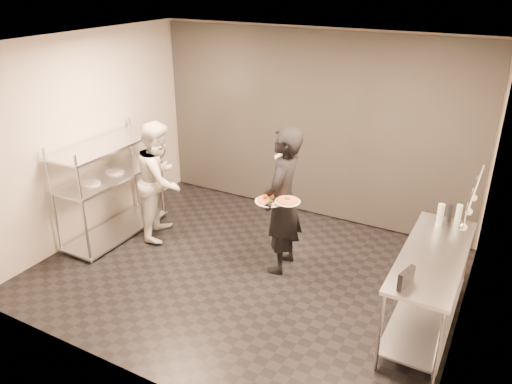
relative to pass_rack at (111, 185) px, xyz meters
The scene contains 13 objects.
room_shell 2.53m from the pass_rack, 28.77° to the left, with size 5.00×4.00×2.80m.
pass_rack is the anchor object (origin of this frame).
prep_counter 4.33m from the pass_rack, ahead, with size 0.60×1.80×0.92m.
utensil_rail 4.64m from the pass_rack, ahead, with size 0.07×1.20×0.31m.
waiter 2.51m from the pass_rack, ahead, with size 0.68×0.45×1.87m, color black.
chef 0.70m from the pass_rack, 29.88° to the left, with size 0.81×0.63×1.67m, color silver.
pizza_plate_near 2.43m from the pass_rack, ahead, with size 0.34×0.34×0.05m.
pizza_plate_far 2.66m from the pass_rack, ahead, with size 0.30×0.30×0.05m.
salad_plate 2.53m from the pass_rack, 15.67° to the left, with size 0.28×0.28×0.07m.
pos_monitor 4.28m from the pass_rack, ahead, with size 0.05×0.23×0.17m, color black.
bottle_green 4.32m from the pass_rack, ahead, with size 0.07×0.07×0.26m, color #98A698.
bottle_clear 4.51m from the pass_rack, 10.27° to the left, with size 0.07×0.07×0.22m, color #98A698.
bottle_dark 4.42m from the pass_rack, 10.48° to the left, with size 0.06×0.06×0.20m, color black.
Camera 1 is at (2.67, -4.62, 3.52)m, focal length 35.00 mm.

